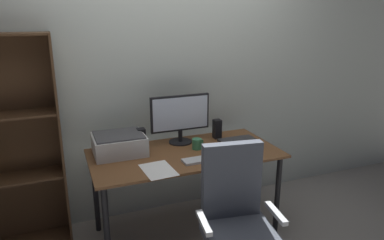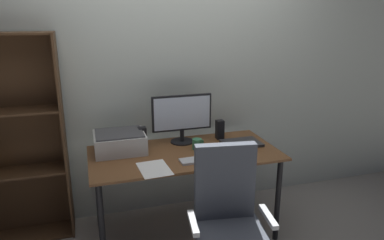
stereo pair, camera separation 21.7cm
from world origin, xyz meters
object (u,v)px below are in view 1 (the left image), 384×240
Objects in this scene: monitor at (180,116)px; printer at (119,144)px; keyboard at (201,160)px; laptop at (240,142)px; bookshelf at (7,148)px; office_chair at (237,230)px; coffee_mug at (197,144)px; speaker_right at (217,129)px; speaker_left at (141,138)px; desk at (185,162)px; mouse at (225,155)px.

monitor is 1.29× the size of printer.
laptop reaches higher than keyboard.
bookshelf reaches higher than laptop.
monitor is 1.10m from office_chair.
coffee_mug is 0.56× the size of speaker_right.
laptop is 1.88× the size of speaker_left.
office_chair reaches higher than keyboard.
printer is 1.13m from office_chair.
speaker_right is at bearing 29.77° from desk.
office_chair reaches higher than speaker_right.
monitor is 5.38× the size of mouse.
office_chair is at bearing -67.99° from speaker_left.
bookshelf is at bearing 150.11° from office_chair.
bookshelf reaches higher than monitor.
speaker_right is 0.10× the size of bookshelf.
desk is 0.40m from monitor.
speaker_left is at bearing 180.00° from speaker_right.
monitor is at bearing 110.70° from coffee_mug.
desk is 4.71× the size of laptop.
speaker_right reaches higher than keyboard.
desk is 0.77m from office_chair.
coffee_mug is at bearing -24.08° from speaker_left.
mouse reaches higher than laptop.
coffee_mug is 1.47m from bookshelf.
coffee_mug is at bearing -69.30° from monitor.
monitor reaches higher than desk.
coffee_mug is at bearing -13.28° from bookshelf.
bookshelf reaches higher than desk.
coffee_mug is (0.12, 0.03, 0.13)m from desk.
mouse is 0.24× the size of printer.
speaker_left is (-0.30, 0.22, 0.17)m from desk.
monitor is 3.04× the size of speaker_right.
speaker_left reaches higher than desk.
mouse reaches higher than keyboard.
printer is at bearing 160.86° from desk.
bookshelf is (-1.31, 0.37, 0.17)m from desk.
desk is at bearing -100.51° from monitor.
desk is 5.20× the size of keyboard.
keyboard is 0.60m from office_chair.
keyboard is 0.20m from mouse.
speaker_left reaches higher than laptop.
speaker_right is 0.88m from printer.
speaker_right is at bearing 50.29° from keyboard.
office_chair is 0.60× the size of bookshelf.
keyboard is at bearing 101.78° from office_chair.
speaker_right is at bearing -5.05° from bookshelf.
laptop is at bearing 69.22° from office_chair.
office_chair is (0.04, -0.96, -0.52)m from monitor.
bookshelf is (-1.83, 0.34, 0.08)m from laptop.
mouse is at bearing -137.37° from laptop.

